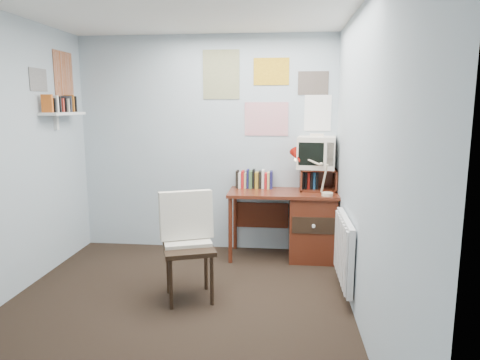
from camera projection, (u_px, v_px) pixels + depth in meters
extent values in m
plane|color=black|center=(171.00, 315.00, 3.52)|extent=(3.50, 3.50, 0.00)
cube|color=#A7B5BF|center=(207.00, 145.00, 5.02)|extent=(3.00, 0.02, 2.50)
cube|color=#A7B5BF|center=(365.00, 167.00, 3.16)|extent=(0.02, 3.50, 2.50)
cube|color=#602616|center=(283.00, 193.00, 4.75)|extent=(1.20, 0.55, 0.03)
cube|color=#602616|center=(312.00, 227.00, 4.78)|extent=(0.50, 0.50, 0.72)
cylinder|color=#602616|center=(230.00, 231.00, 4.64)|extent=(0.04, 0.04, 0.72)
cylinder|color=#602616|center=(235.00, 219.00, 5.10)|extent=(0.04, 0.04, 0.72)
cube|color=#602616|center=(261.00, 215.00, 5.08)|extent=(0.64, 0.02, 0.30)
cube|color=black|center=(189.00, 249.00, 3.74)|extent=(0.59, 0.58, 0.92)
cube|color=#AA130B|center=(328.00, 175.00, 4.49)|extent=(0.36, 0.33, 0.44)
cube|color=#602616|center=(318.00, 179.00, 4.80)|extent=(0.40, 0.30, 0.25)
cube|color=beige|center=(317.00, 151.00, 4.77)|extent=(0.45, 0.43, 0.39)
cube|color=#602616|center=(262.00, 179.00, 4.93)|extent=(0.60, 0.14, 0.22)
cube|color=white|center=(344.00, 250.00, 3.84)|extent=(0.09, 0.80, 0.60)
cube|color=white|center=(63.00, 114.00, 4.46)|extent=(0.20, 0.62, 0.24)
cube|color=white|center=(267.00, 92.00, 4.84)|extent=(1.20, 0.01, 0.90)
cube|color=white|center=(52.00, 76.00, 4.40)|extent=(0.01, 0.70, 0.60)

